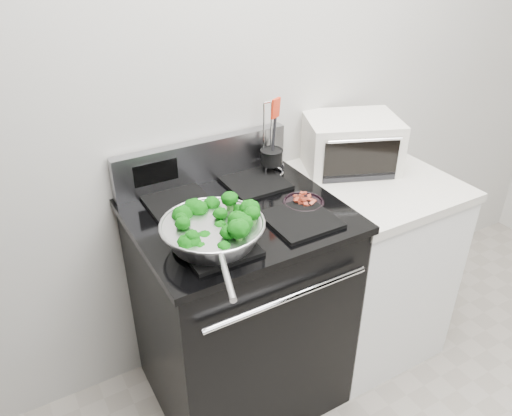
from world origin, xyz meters
TOP-DOWN VIEW (x-y plane):
  - back_wall at (0.00, 1.75)m, footprint 4.00×0.02m
  - gas_range at (-0.30, 1.41)m, footprint 0.79×0.69m
  - counter at (0.39, 1.41)m, footprint 0.62×0.68m
  - skillet at (-0.47, 1.26)m, footprint 0.36×0.55m
  - broccoli_pile at (-0.47, 1.26)m, footprint 0.28×0.28m
  - bacon_plate at (-0.05, 1.34)m, footprint 0.16×0.16m
  - utensil_holder at (-0.02, 1.63)m, footprint 0.11×0.11m
  - toaster_oven at (0.36, 1.56)m, footprint 0.49×0.44m

SIDE VIEW (x-z plane):
  - counter at x=0.39m, z-range 0.00..0.92m
  - gas_range at x=-0.30m, z-range -0.08..1.05m
  - bacon_plate at x=-0.05m, z-range 0.95..0.99m
  - skillet at x=-0.47m, z-range 0.97..1.04m
  - utensil_holder at x=-0.02m, z-range 0.84..1.18m
  - broccoli_pile at x=-0.47m, z-range 0.98..1.07m
  - toaster_oven at x=0.36m, z-range 0.92..1.15m
  - back_wall at x=0.00m, z-range 0.00..2.70m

